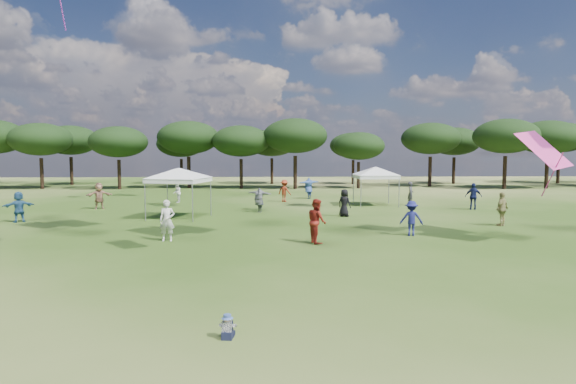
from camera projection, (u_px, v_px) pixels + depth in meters
tree_line at (286, 139)px, 54.70m from camera, size 108.78×17.63×7.77m
tent_left at (179, 170)px, 28.30m from camera, size 5.98×5.98×3.29m
tent_right at (376, 168)px, 35.18m from camera, size 5.89×5.89×3.16m
toddler at (228, 328)px, 9.99m from camera, size 0.36×0.40×0.52m
festival_crowd at (270, 199)px, 31.23m from camera, size 29.23×21.50×1.91m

